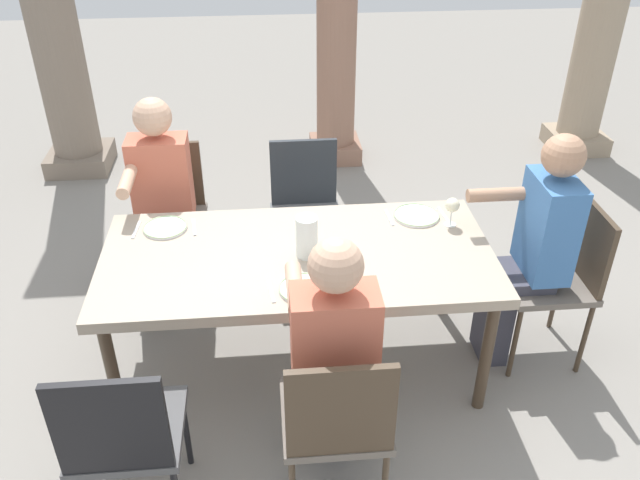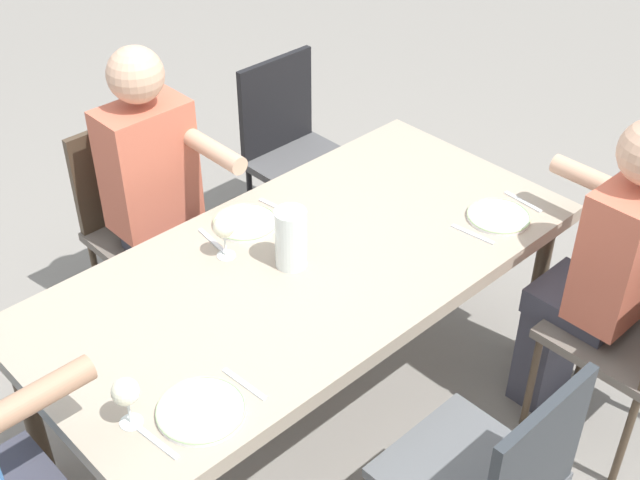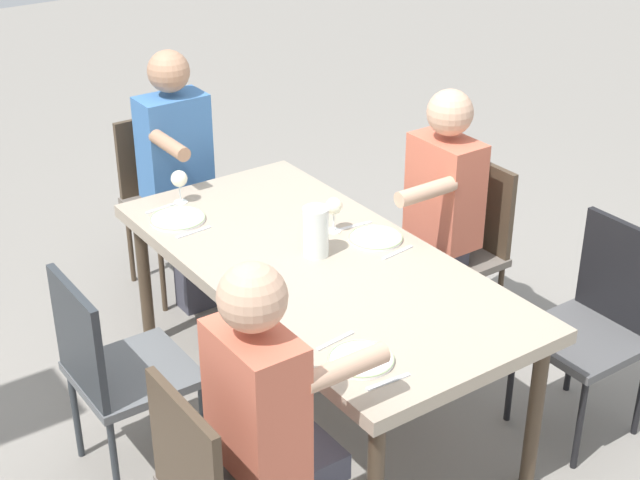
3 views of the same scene
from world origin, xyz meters
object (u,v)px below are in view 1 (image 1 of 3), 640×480
chair_mid_north (305,204)px  plate_2 (416,215)px  wine_glass_2 (452,206)px  plate_1 (304,288)px  chair_west_south (123,434)px  chair_head_east (561,272)px  wine_glass_1 (338,255)px  chair_mid_south (337,419)px  chair_west_north (169,208)px  diner_guest_third (532,246)px  water_pitcher (307,239)px  diner_woman_green (162,200)px  diner_man_white (332,356)px  dining_table (298,263)px  plate_0 (165,227)px

chair_mid_north → plate_2: bearing=-46.1°
plate_2 → wine_glass_2: size_ratio=1.57×
plate_2 → plate_1: bearing=-137.1°
chair_west_south → chair_head_east: (2.14, 0.89, 0.02)m
chair_mid_north → wine_glass_1: bearing=-85.9°
wine_glass_2 → chair_mid_south: bearing=-123.6°
chair_west_north → chair_mid_north: size_ratio=1.02×
chair_west_south → wine_glass_1: size_ratio=5.73×
chair_head_east → diner_guest_third: diner_guest_third is taller
wine_glass_2 → water_pitcher: (-0.78, -0.22, -0.02)m
chair_mid_north → wine_glass_2: (0.72, -0.69, 0.34)m
chair_mid_south → water_pitcher: bearing=93.5°
diner_woman_green → diner_man_white: size_ratio=1.00×
chair_head_east → diner_woman_green: diner_woman_green is taller
wine_glass_1 → water_pitcher: size_ratio=0.75×
dining_table → chair_mid_south: bearing=-83.7°
dining_table → wine_glass_2: bearing=13.7°
plate_0 → plate_2: bearing=0.3°
chair_west_north → chair_mid_south: (0.84, -1.78, -0.01)m
chair_west_south → chair_mid_north: size_ratio=1.01×
chair_mid_north → plate_0: 1.01m
chair_mid_south → water_pitcher: size_ratio=4.24×
diner_man_white → wine_glass_1: diner_man_white is taller
plate_1 → water_pitcher: size_ratio=1.10×
chair_mid_south → chair_head_east: (1.29, 0.89, 0.02)m
dining_table → wine_glass_1: wine_glass_1 is taller
dining_table → chair_mid_north: size_ratio=2.16×
diner_guest_third → wine_glass_1: (-1.03, -0.21, 0.15)m
plate_0 → wine_glass_2: wine_glass_2 is taller
chair_mid_north → diner_guest_third: 1.43m
chair_west_south → plate_2: size_ratio=3.67×
chair_mid_north → diner_guest_third: (1.11, -0.89, 0.19)m
dining_table → plate_0: 0.74m
chair_mid_north → diner_man_white: 1.61m
wine_glass_1 → water_pitcher: water_pitcher is taller
chair_west_south → plate_2: (1.41, 1.19, 0.22)m
chair_head_east → wine_glass_1: (-1.21, -0.21, 0.32)m
chair_mid_north → chair_west_south: bearing=-115.3°
chair_mid_south → chair_west_south: bearing=-179.9°
chair_head_east → plate_0: size_ratio=3.97×
plate_1 → wine_glass_1: wine_glass_1 is taller
chair_head_east → diner_guest_third: size_ratio=0.69×
diner_man_white → diner_guest_third: diner_guest_third is taller
wine_glass_1 → chair_west_south: bearing=-143.4°
chair_mid_north → diner_man_white: diner_man_white is taller
chair_mid_south → diner_man_white: diner_man_white is taller
diner_woman_green → diner_guest_third: (1.95, -0.69, 0.01)m
plate_2 → chair_west_south: bearing=-139.8°
chair_west_north → chair_mid_south: chair_west_north is taller
chair_mid_south → diner_guest_third: bearing=38.9°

